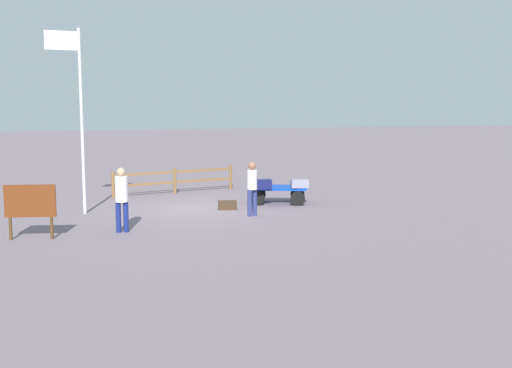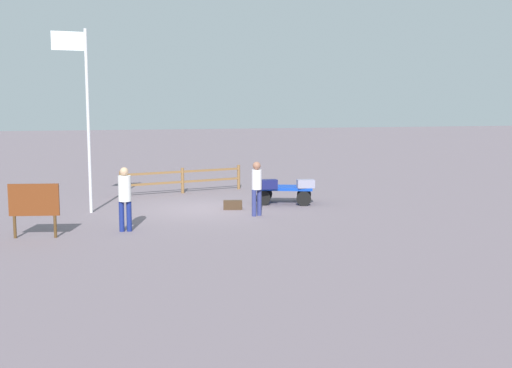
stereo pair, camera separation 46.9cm
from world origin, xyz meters
The scene contains 10 objects.
ground_plane centered at (0.00, 0.00, 0.00)m, with size 120.00×120.00×0.00m, color slate.
luggage_cart centered at (-2.87, -0.44, 0.43)m, with size 2.17×1.65×0.60m.
suitcase_olive centered at (-2.21, 0.07, 0.75)m, with size 0.55×0.33×0.32m.
suitcase_maroon centered at (-3.50, 0.11, 0.74)m, with size 0.62×0.39×0.28m.
suitcase_tan centered at (-0.90, 0.34, 0.15)m, with size 0.65×0.39×0.29m.
worker_lead centered at (-1.37, 1.69, 0.97)m, with size 0.40×0.40×1.68m.
worker_trailing centered at (2.68, 3.12, 1.03)m, with size 0.37×0.37×1.76m.
flagpole centered at (3.72, -0.16, 3.43)m, with size 1.07×0.19×5.75m.
signboard centered at (4.99, 3.40, 0.93)m, with size 1.28×0.28×1.42m.
wooden_fence centered at (0.20, -3.73, 0.58)m, with size 4.81×1.31×0.99m.
Camera 2 is at (3.39, 20.53, 3.53)m, focal length 44.69 mm.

